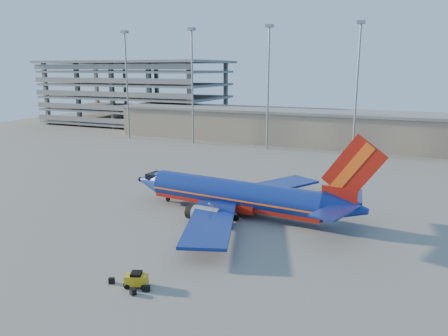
{
  "coord_description": "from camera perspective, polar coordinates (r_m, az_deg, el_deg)",
  "views": [
    {
      "loc": [
        27.84,
        -52.52,
        18.92
      ],
      "look_at": [
        1.18,
        6.99,
        4.0
      ],
      "focal_mm": 35.0,
      "sensor_mm": 36.0,
      "label": 1
    }
  ],
  "objects": [
    {
      "name": "luggage_pile",
      "position": [
        40.45,
        -12.17,
        -14.92
      ],
      "size": [
        4.32,
        1.52,
        0.53
      ],
      "color": "black",
      "rests_on": "ground"
    },
    {
      "name": "parking_garage",
      "position": [
        155.38,
        -11.4,
        9.99
      ],
      "size": [
        62.0,
        32.0,
        21.4
      ],
      "color": "slate",
      "rests_on": "ground"
    },
    {
      "name": "baggage_tug",
      "position": [
        40.55,
        -11.36,
        -14.05
      ],
      "size": [
        2.23,
        1.8,
        1.39
      ],
      "rotation": [
        0.0,
        0.0,
        0.38
      ],
      "color": "gold",
      "rests_on": "ground"
    },
    {
      "name": "light_mast_row",
      "position": [
        101.14,
        11.32,
        11.87
      ],
      "size": [
        101.6,
        1.6,
        28.65
      ],
      "color": "gray",
      "rests_on": "ground"
    },
    {
      "name": "terminal_building",
      "position": [
        112.9,
        14.89,
        5.02
      ],
      "size": [
        122.0,
        16.0,
        8.5
      ],
      "color": "gray",
      "rests_on": "ground"
    },
    {
      "name": "ground",
      "position": [
        62.38,
        -3.63,
        -4.8
      ],
      "size": [
        220.0,
        220.0,
        0.0
      ],
      "primitive_type": "plane",
      "color": "slate",
      "rests_on": "ground"
    },
    {
      "name": "aircraft_main",
      "position": [
        57.53,
        2.17,
        -3.67
      ],
      "size": [
        35.06,
        33.62,
        11.87
      ],
      "rotation": [
        0.0,
        0.0,
        -0.09
      ],
      "color": "navy",
      "rests_on": "ground"
    }
  ]
}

